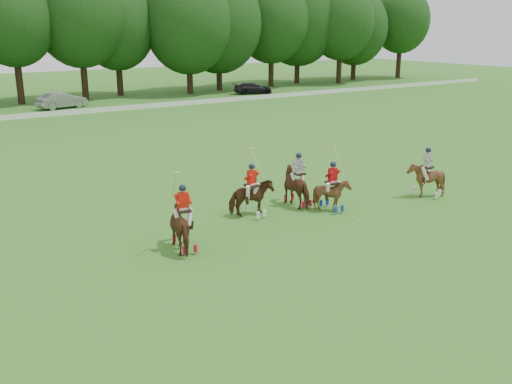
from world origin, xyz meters
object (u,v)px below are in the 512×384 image
car_mid (62,100)px  car_right (253,88)px  polo_stripe_a (298,186)px  polo_red_b (252,198)px  polo_ball (359,222)px  polo_stripe_b (426,179)px  polo_red_a (184,226)px  polo_red_c (332,194)px

car_mid → car_right: bearing=-102.9°
car_mid → polo_stripe_a: polo_stripe_a is taller
polo_red_b → polo_ball: size_ratio=31.10×
car_mid → polo_stripe_b: polo_stripe_b is taller
polo_red_a → polo_stripe_b: 12.33m
car_right → polo_stripe_a: 42.96m
polo_stripe_a → car_right: bearing=59.6°
polo_stripe_a → polo_red_a: bearing=-163.7°
car_mid → polo_red_b: polo_red_b is taller
car_right → polo_red_c: polo_red_c is taller
polo_red_c → polo_ball: (-0.11, -1.86, -0.72)m
polo_ball → polo_stripe_b: bearing=11.6°
polo_stripe_b → polo_red_a: bearing=178.6°
polo_red_a → polo_stripe_b: (12.32, -0.31, -0.03)m
car_mid → polo_red_b: (-2.32, -37.21, 0.03)m
polo_red_c → polo_stripe_b: bearing=-9.1°
polo_red_c → polo_ball: 1.99m
polo_ball → polo_red_b: bearing=135.5°
car_mid → polo_red_a: polo_red_a is taller
polo_stripe_a → polo_stripe_b: size_ratio=1.02×
polo_stripe_a → polo_stripe_b: 6.18m
polo_stripe_a → polo_stripe_b: (5.77, -2.22, -0.02)m
car_mid → car_right: car_mid is taller
polo_red_b → polo_stripe_b: (8.30, -2.08, 0.05)m
car_right → polo_red_b: (-24.26, -37.21, 0.15)m
car_right → polo_red_a: polo_red_a is taller
polo_red_b → polo_red_c: 3.53m
polo_red_b → polo_stripe_b: size_ratio=1.19×
polo_stripe_a → polo_stripe_b: polo_stripe_a is taller
car_mid → polo_red_c: size_ratio=1.73×
polo_stripe_a → polo_stripe_b: bearing=-21.1°
car_mid → polo_stripe_a: 37.07m
polo_stripe_b → polo_ball: 5.29m
car_right → polo_stripe_b: bearing=176.3°
car_right → polo_red_c: (-20.96, -38.49, 0.12)m
polo_red_c → polo_stripe_b: (5.01, -0.81, 0.08)m
polo_red_c → polo_red_a: bearing=-176.1°
polo_red_b → polo_ball: bearing=-44.5°
polo_red_b → polo_stripe_a: (2.53, 0.14, 0.07)m
polo_stripe_a → polo_red_b: bearing=-176.8°
polo_stripe_b → polo_red_c: bearing=170.9°
polo_red_c → polo_red_b: bearing=158.8°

